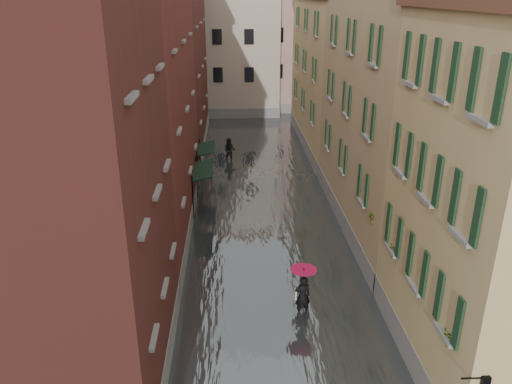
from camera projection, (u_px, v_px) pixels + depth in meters
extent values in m
plane|color=#575759|center=(282.00, 332.00, 18.78)|extent=(120.00, 120.00, 0.00)
cube|color=#4C5254|center=(262.00, 198.00, 30.79)|extent=(10.00, 60.00, 0.20)
cube|color=maroon|center=(49.00, 197.00, 14.18)|extent=(6.00, 8.00, 13.00)
cube|color=maroon|center=(125.00, 116.00, 24.46)|extent=(6.00, 14.00, 12.50)
cube|color=maroon|center=(162.00, 61.00, 38.08)|extent=(6.00, 16.00, 14.00)
cube|color=tan|center=(406.00, 108.00, 25.01)|extent=(6.00, 14.00, 13.00)
cube|color=tan|center=(342.00, 76.00, 39.19)|extent=(6.00, 16.00, 11.50)
cube|color=#C3AD9B|center=(218.00, 48.00, 51.43)|extent=(12.00, 9.00, 13.00)
cube|color=tan|center=(302.00, 51.00, 53.88)|extent=(10.00, 9.00, 12.00)
cube|color=black|center=(203.00, 170.00, 28.26)|extent=(1.09, 3.28, 0.31)
cylinder|color=black|center=(193.00, 200.00, 27.14)|extent=(0.06, 0.06, 2.80)
cylinder|color=black|center=(197.00, 179.00, 30.18)|extent=(0.06, 0.06, 2.80)
cube|color=black|center=(206.00, 148.00, 32.16)|extent=(1.09, 2.85, 0.31)
cylinder|color=black|center=(198.00, 172.00, 31.25)|extent=(0.06, 0.06, 2.80)
cylinder|color=black|center=(200.00, 158.00, 33.89)|extent=(0.06, 0.06, 2.80)
cylinder|color=black|center=(473.00, 378.00, 12.25)|extent=(0.60, 0.05, 0.05)
cube|color=black|center=(484.00, 381.00, 12.30)|extent=(0.22, 0.22, 0.35)
cube|color=beige|center=(484.00, 381.00, 12.30)|extent=(0.14, 0.14, 0.24)
cube|color=brown|center=(452.00, 339.00, 13.54)|extent=(0.22, 0.85, 0.18)
imported|color=#265926|center=(455.00, 326.00, 13.38)|extent=(0.59, 0.51, 0.66)
cube|color=brown|center=(396.00, 251.00, 18.12)|extent=(0.22, 0.85, 0.18)
imported|color=#265926|center=(397.00, 241.00, 17.96)|extent=(0.59, 0.51, 0.66)
cube|color=brown|center=(375.00, 219.00, 20.71)|extent=(0.22, 0.85, 0.18)
imported|color=#265926|center=(376.00, 210.00, 20.55)|extent=(0.59, 0.51, 0.66)
imported|color=black|center=(303.00, 296.00, 19.48)|extent=(0.70, 0.53, 1.74)
cube|color=beige|center=(295.00, 294.00, 19.49)|extent=(0.08, 0.30, 0.38)
cylinder|color=black|center=(303.00, 286.00, 19.31)|extent=(0.02, 0.02, 1.00)
cone|color=#C00C40|center=(304.00, 273.00, 19.09)|extent=(1.06, 1.06, 0.28)
imported|color=black|center=(230.00, 150.00, 37.18)|extent=(1.03, 0.87, 1.87)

